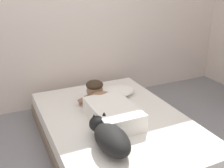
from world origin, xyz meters
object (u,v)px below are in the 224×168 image
at_px(pillow, 115,92).
at_px(coffee_cup, 108,97).
at_px(dog, 110,137).
at_px(person_lying, 107,107).
at_px(cell_phone, 130,125).
at_px(bed, 116,130).

bearing_deg(pillow, coffee_cup, -152.56).
bearing_deg(dog, person_lying, 68.17).
bearing_deg(pillow, person_lying, -124.37).
bearing_deg(person_lying, cell_phone, -66.65).
distance_m(person_lying, dog, 0.57).
xyz_separation_m(person_lying, dog, (-0.21, -0.53, -0.00)).
distance_m(bed, dog, 0.59).
height_order(bed, cell_phone, cell_phone).
bearing_deg(coffee_cup, pillow, 27.44).
height_order(dog, cell_phone, dog).
height_order(pillow, dog, dog).
xyz_separation_m(bed, dog, (-0.27, -0.45, 0.26)).
xyz_separation_m(pillow, person_lying, (-0.29, -0.42, 0.05)).
relative_size(coffee_cup, cell_phone, 0.89).
distance_m(bed, pillow, 0.58).
distance_m(bed, cell_phone, 0.26).
bearing_deg(cell_phone, person_lying, 113.35).
xyz_separation_m(person_lying, cell_phone, (0.12, -0.28, -0.10)).
distance_m(pillow, cell_phone, 0.72).
distance_m(pillow, person_lying, 0.51).
distance_m(dog, cell_phone, 0.43).
bearing_deg(person_lying, dog, -111.83).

